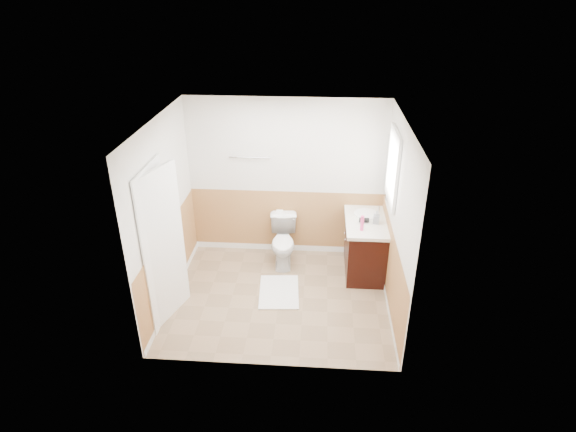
# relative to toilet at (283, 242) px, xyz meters

# --- Properties ---
(floor) EXTENTS (3.00, 3.00, 0.00)m
(floor) POSITION_rel_toilet_xyz_m (0.02, -0.91, -0.36)
(floor) COLOR #8C7051
(floor) RESTS_ON ground
(ceiling) EXTENTS (3.00, 3.00, 0.00)m
(ceiling) POSITION_rel_toilet_xyz_m (0.02, -0.91, 2.14)
(ceiling) COLOR white
(ceiling) RESTS_ON floor
(wall_back) EXTENTS (3.00, 0.00, 3.00)m
(wall_back) POSITION_rel_toilet_xyz_m (0.02, 0.39, 0.89)
(wall_back) COLOR silver
(wall_back) RESTS_ON floor
(wall_front) EXTENTS (3.00, 0.00, 3.00)m
(wall_front) POSITION_rel_toilet_xyz_m (0.02, -2.21, 0.89)
(wall_front) COLOR silver
(wall_front) RESTS_ON floor
(wall_left) EXTENTS (0.00, 3.00, 3.00)m
(wall_left) POSITION_rel_toilet_xyz_m (-1.48, -0.91, 0.89)
(wall_left) COLOR silver
(wall_left) RESTS_ON floor
(wall_right) EXTENTS (0.00, 3.00, 3.00)m
(wall_right) POSITION_rel_toilet_xyz_m (1.52, -0.91, 0.89)
(wall_right) COLOR silver
(wall_right) RESTS_ON floor
(wainscot_back) EXTENTS (3.00, 0.00, 3.00)m
(wainscot_back) POSITION_rel_toilet_xyz_m (0.02, 0.38, 0.14)
(wainscot_back) COLOR tan
(wainscot_back) RESTS_ON floor
(wainscot_front) EXTENTS (3.00, 0.00, 3.00)m
(wainscot_front) POSITION_rel_toilet_xyz_m (0.02, -2.20, 0.14)
(wainscot_front) COLOR tan
(wainscot_front) RESTS_ON floor
(wainscot_left) EXTENTS (0.00, 2.60, 2.60)m
(wainscot_left) POSITION_rel_toilet_xyz_m (-1.47, -0.91, 0.14)
(wainscot_left) COLOR tan
(wainscot_left) RESTS_ON floor
(wainscot_right) EXTENTS (0.00, 2.60, 2.60)m
(wainscot_right) POSITION_rel_toilet_xyz_m (1.51, -0.91, 0.14)
(wainscot_right) COLOR tan
(wainscot_right) RESTS_ON floor
(toilet) EXTENTS (0.46, 0.74, 0.73)m
(toilet) POSITION_rel_toilet_xyz_m (0.00, 0.00, 0.00)
(toilet) COLOR white
(toilet) RESTS_ON floor
(bath_mat) EXTENTS (0.61, 0.84, 0.02)m
(bath_mat) POSITION_rel_toilet_xyz_m (0.00, -0.80, -0.35)
(bath_mat) COLOR white
(bath_mat) RESTS_ON floor
(vanity_cabinet) EXTENTS (0.55, 1.10, 0.80)m
(vanity_cabinet) POSITION_rel_toilet_xyz_m (1.23, -0.09, 0.04)
(vanity_cabinet) COLOR black
(vanity_cabinet) RESTS_ON floor
(vanity_knob_left) EXTENTS (0.03, 0.03, 0.03)m
(vanity_knob_left) POSITION_rel_toilet_xyz_m (0.93, -0.19, 0.19)
(vanity_knob_left) COLOR #B9B9C0
(vanity_knob_left) RESTS_ON vanity_cabinet
(vanity_knob_right) EXTENTS (0.03, 0.03, 0.03)m
(vanity_knob_right) POSITION_rel_toilet_xyz_m (0.93, 0.01, 0.19)
(vanity_knob_right) COLOR #B4B5BB
(vanity_knob_right) RESTS_ON vanity_cabinet
(countertop) EXTENTS (0.60, 1.15, 0.05)m
(countertop) POSITION_rel_toilet_xyz_m (1.22, -0.09, 0.46)
(countertop) COLOR white
(countertop) RESTS_ON vanity_cabinet
(sink_basin) EXTENTS (0.36, 0.36, 0.02)m
(sink_basin) POSITION_rel_toilet_xyz_m (1.23, 0.06, 0.50)
(sink_basin) COLOR white
(sink_basin) RESTS_ON countertop
(faucet) EXTENTS (0.02, 0.02, 0.14)m
(faucet) POSITION_rel_toilet_xyz_m (1.41, 0.06, 0.56)
(faucet) COLOR silver
(faucet) RESTS_ON countertop
(lotion_bottle) EXTENTS (0.05, 0.05, 0.22)m
(lotion_bottle) POSITION_rel_toilet_xyz_m (1.13, -0.43, 0.60)
(lotion_bottle) COLOR #F23E88
(lotion_bottle) RESTS_ON countertop
(soap_dispenser) EXTENTS (0.10, 0.10, 0.19)m
(soap_dispenser) POSITION_rel_toilet_xyz_m (1.35, -0.21, 0.58)
(soap_dispenser) COLOR gray
(soap_dispenser) RESTS_ON countertop
(hair_dryer_body) EXTENTS (0.14, 0.07, 0.07)m
(hair_dryer_body) POSITION_rel_toilet_xyz_m (1.18, -0.19, 0.52)
(hair_dryer_body) COLOR black
(hair_dryer_body) RESTS_ON countertop
(hair_dryer_handle) EXTENTS (0.03, 0.03, 0.07)m
(hair_dryer_handle) POSITION_rel_toilet_xyz_m (1.15, -0.23, 0.49)
(hair_dryer_handle) COLOR black
(hair_dryer_handle) RESTS_ON countertop
(mirror_panel) EXTENTS (0.02, 0.35, 0.90)m
(mirror_panel) POSITION_rel_toilet_xyz_m (1.49, 0.19, 1.19)
(mirror_panel) COLOR silver
(mirror_panel) RESTS_ON wall_right
(window_frame) EXTENTS (0.04, 0.80, 1.00)m
(window_frame) POSITION_rel_toilet_xyz_m (1.49, -0.32, 1.39)
(window_frame) COLOR white
(window_frame) RESTS_ON wall_right
(window_glass) EXTENTS (0.01, 0.70, 0.90)m
(window_glass) POSITION_rel_toilet_xyz_m (1.50, -0.32, 1.39)
(window_glass) COLOR white
(window_glass) RESTS_ON wall_right
(door) EXTENTS (0.29, 0.78, 2.04)m
(door) POSITION_rel_toilet_xyz_m (-1.38, -1.36, 0.66)
(door) COLOR white
(door) RESTS_ON wall_left
(door_frame) EXTENTS (0.02, 0.92, 2.10)m
(door_frame) POSITION_rel_toilet_xyz_m (-1.46, -1.36, 0.67)
(door_frame) COLOR white
(door_frame) RESTS_ON wall_left
(door_knob) EXTENTS (0.06, 0.06, 0.06)m
(door_knob) POSITION_rel_toilet_xyz_m (-1.32, -1.03, 0.59)
(door_knob) COLOR silver
(door_knob) RESTS_ON door
(towel_bar) EXTENTS (0.62, 0.02, 0.02)m
(towel_bar) POSITION_rel_toilet_xyz_m (-0.53, 0.34, 1.24)
(towel_bar) COLOR silver
(towel_bar) RESTS_ON wall_back
(tp_holder_bar) EXTENTS (0.14, 0.02, 0.02)m
(tp_holder_bar) POSITION_rel_toilet_xyz_m (-0.08, 0.32, 0.34)
(tp_holder_bar) COLOR silver
(tp_holder_bar) RESTS_ON wall_back
(tp_roll) EXTENTS (0.10, 0.11, 0.11)m
(tp_roll) POSITION_rel_toilet_xyz_m (-0.08, 0.32, 0.34)
(tp_roll) COLOR white
(tp_roll) RESTS_ON tp_holder_bar
(tp_sheet) EXTENTS (0.10, 0.01, 0.16)m
(tp_sheet) POSITION_rel_toilet_xyz_m (-0.08, 0.32, 0.23)
(tp_sheet) COLOR white
(tp_sheet) RESTS_ON tp_roll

